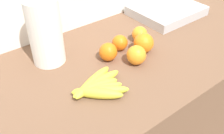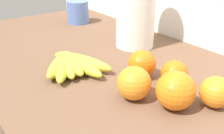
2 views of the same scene
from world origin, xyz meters
TOP-DOWN VIEW (x-y plane):
  - counter at (0.00, 0.00)m, footprint 1.70×0.66m
  - wall_back at (0.00, 0.36)m, footprint 2.10×0.06m
  - banana_bunch at (-0.21, -0.10)m, footprint 0.21×0.18m
  - orange_far_right at (0.01, 0.06)m, footprint 0.07×0.07m
  - orange_right at (0.08, -0.02)m, footprint 0.08×0.08m
  - orange_center at (0.13, 0.06)m, footprint 0.07×0.07m
  - orange_back_left at (-0.00, -0.06)m, footprint 0.08×0.08m
  - orange_front at (-0.07, 0.03)m, footprint 0.07×0.07m
  - paper_towel_roll at (-0.26, 0.16)m, footprint 0.12×0.12m
  - sink_basin at (0.42, 0.17)m, footprint 0.34×0.28m

SIDE VIEW (x-z plane):
  - counter at x=0.00m, z-range 0.00..0.89m
  - wall_back at x=0.00m, z-range 0.00..1.30m
  - banana_bunch at x=-0.21m, z-range 0.89..0.92m
  - sink_basin at x=0.42m, z-range 0.81..1.02m
  - orange_far_right at x=0.01m, z-range 0.89..0.95m
  - orange_center at x=0.13m, z-range 0.89..0.95m
  - orange_front at x=-0.07m, z-range 0.89..0.96m
  - orange_back_left at x=0.00m, z-range 0.89..0.96m
  - orange_right at x=0.08m, z-range 0.89..0.97m
  - paper_towel_roll at x=-0.26m, z-range 0.87..1.16m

